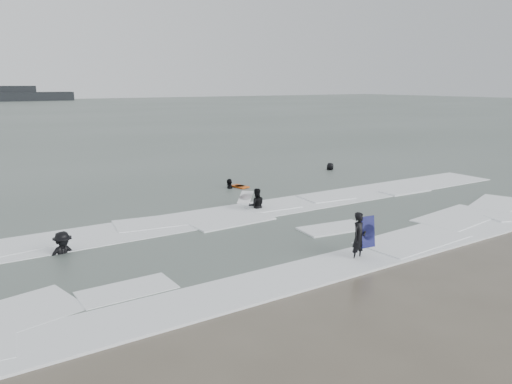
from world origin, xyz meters
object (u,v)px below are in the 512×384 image
surfer_wading (256,210)px  surfer_breaker (64,256)px  surfer_right_near (229,189)px  surfer_centre (358,260)px  surfer_right_far (330,171)px  vessel_horizon (15,96)px

surfer_wading → surfer_breaker: 8.24m
surfer_breaker → surfer_right_near: bearing=20.7°
surfer_centre → surfer_right_far: (9.56, 12.38, 0.00)m
surfer_centre → surfer_wading: (0.61, 6.73, 0.00)m
surfer_right_near → surfer_wading: bearing=20.4°
surfer_centre → surfer_right_far: size_ratio=0.91×
surfer_breaker → surfer_centre: bearing=-46.5°
surfer_centre → surfer_right_near: size_ratio=0.89×
surfer_centre → surfer_right_near: bearing=70.8°
surfer_breaker → vessel_horizon: (16.81, 143.99, 1.59)m
surfer_breaker → surfer_right_far: size_ratio=0.99×
surfer_breaker → surfer_right_near: surfer_right_near is taller
surfer_centre → surfer_right_far: 15.64m
surfer_right_near → vessel_horizon: 138.33m
surfer_breaker → surfer_right_far: (17.05, 7.19, 0.00)m
surfer_right_far → surfer_right_near: bearing=-9.0°
surfer_right_near → vessel_horizon: (7.56, 138.11, 1.59)m
surfer_breaker → surfer_right_far: bearing=11.1°
surfer_wading → surfer_right_far: (8.95, 5.65, 0.00)m
surfer_centre → surfer_breaker: bearing=135.1°
surfer_wading → surfer_breaker: surfer_breaker is taller
surfer_centre → surfer_breaker: surfer_breaker is taller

